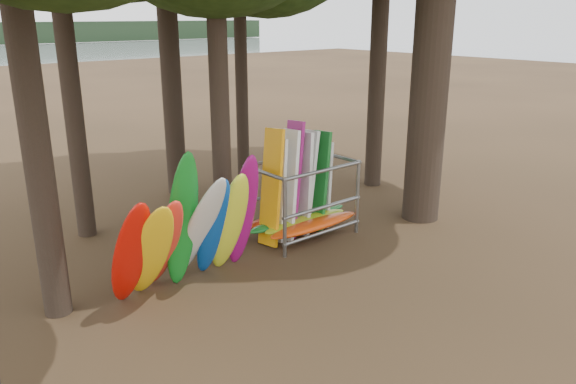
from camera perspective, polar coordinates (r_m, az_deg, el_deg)
ground at (r=12.59m, az=4.25°, el=-7.72°), size 120.00×120.00×0.00m
kayak_row at (r=11.36m, az=-9.85°, el=-4.08°), size 3.37×2.04×3.13m
storage_rack at (r=14.05m, az=1.40°, el=-0.90°), size 3.15×1.50×2.92m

